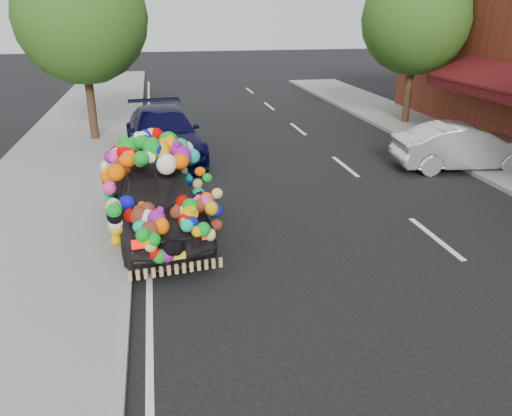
{
  "coord_description": "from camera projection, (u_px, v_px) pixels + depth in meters",
  "views": [
    {
      "loc": [
        -1.69,
        -8.14,
        4.23
      ],
      "look_at": [
        -0.02,
        0.14,
        0.88
      ],
      "focal_mm": 35.0,
      "sensor_mm": 36.0,
      "label": 1
    }
  ],
  "objects": [
    {
      "name": "kerb",
      "position": [
        129.0,
        263.0,
        8.83
      ],
      "size": [
        0.15,
        60.0,
        0.13
      ],
      "primitive_type": "cube",
      "color": "gray",
      "rests_on": "ground"
    },
    {
      "name": "tree_far_b",
      "position": [
        416.0,
        20.0,
        18.42
      ],
      "size": [
        4.0,
        4.0,
        5.9
      ],
      "color": "#332114",
      "rests_on": "ground"
    },
    {
      "name": "lane_markings",
      "position": [
        435.0,
        238.0,
        9.94
      ],
      "size": [
        6.0,
        50.0,
        0.01
      ],
      "primitive_type": null,
      "color": "silver",
      "rests_on": "ground"
    },
    {
      "name": "ground",
      "position": [
        259.0,
        254.0,
        9.28
      ],
      "size": [
        100.0,
        100.0,
        0.0
      ],
      "primitive_type": "plane",
      "color": "black",
      "rests_on": "ground"
    },
    {
      "name": "tree_near_sidewalk",
      "position": [
        81.0,
        17.0,
        15.76
      ],
      "size": [
        4.2,
        4.2,
        6.13
      ],
      "color": "#332114",
      "rests_on": "ground"
    },
    {
      "name": "sidewalk",
      "position": [
        11.0,
        274.0,
        8.47
      ],
      "size": [
        4.0,
        60.0,
        0.12
      ],
      "primitive_type": "cube",
      "color": "gray",
      "rests_on": "ground"
    },
    {
      "name": "navy_sedan",
      "position": [
        163.0,
        134.0,
        15.12
      ],
      "size": [
        2.51,
        5.24,
        1.47
      ],
      "primitive_type": "imported",
      "rotation": [
        0.0,
        0.0,
        0.09
      ],
      "color": "black",
      "rests_on": "ground"
    },
    {
      "name": "plush_art_car",
      "position": [
        155.0,
        184.0,
        9.81
      ],
      "size": [
        2.54,
        4.56,
        2.06
      ],
      "rotation": [
        0.0,
        0.0,
        0.12
      ],
      "color": "black",
      "rests_on": "ground"
    },
    {
      "name": "silver_hatchback",
      "position": [
        464.0,
        147.0,
        14.06
      ],
      "size": [
        4.04,
        1.81,
        1.29
      ],
      "primitive_type": "imported",
      "rotation": [
        0.0,
        0.0,
        1.45
      ],
      "color": "silver",
      "rests_on": "ground"
    }
  ]
}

